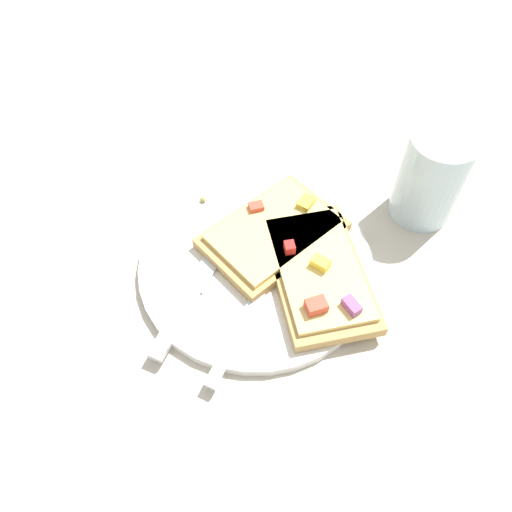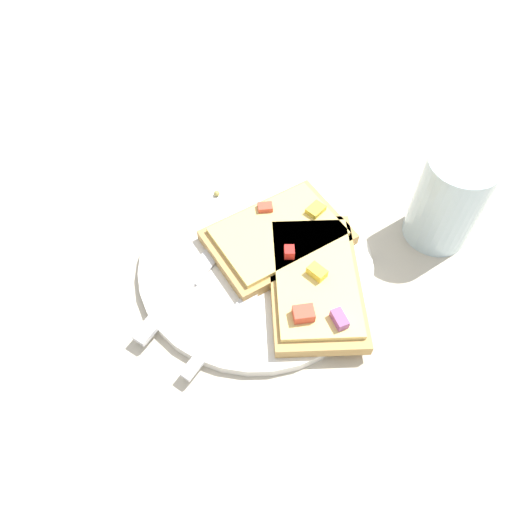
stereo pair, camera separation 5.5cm
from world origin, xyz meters
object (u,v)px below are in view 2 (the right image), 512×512
(pizza_slice_main, at_px, (278,236))
(fork, at_px, (259,285))
(plate, at_px, (256,264))
(pizza_slice_corner, at_px, (315,280))
(knife, at_px, (194,275))
(drinking_glass, at_px, (448,200))

(pizza_slice_main, bearing_deg, fork, 39.05)
(plate, xyz_separation_m, pizza_slice_corner, (-0.04, 0.06, 0.02))
(plate, relative_size, pizza_slice_corner, 1.36)
(pizza_slice_corner, bearing_deg, knife, -97.36)
(knife, distance_m, drinking_glass, 0.30)
(plate, xyz_separation_m, drinking_glass, (-0.21, 0.06, 0.05))
(fork, distance_m, pizza_slice_corner, 0.06)
(fork, height_order, drinking_glass, drinking_glass)
(drinking_glass, bearing_deg, plate, -16.48)
(fork, relative_size, pizza_slice_corner, 1.11)
(fork, relative_size, knife, 1.03)
(fork, relative_size, drinking_glass, 1.90)
(pizza_slice_main, height_order, pizza_slice_corner, pizza_slice_corner)
(fork, xyz_separation_m, pizza_slice_corner, (-0.05, 0.03, 0.01))
(knife, bearing_deg, plate, -40.31)
(plate, distance_m, knife, 0.07)
(knife, height_order, pizza_slice_main, pizza_slice_main)
(knife, xyz_separation_m, drinking_glass, (-0.28, 0.08, 0.04))
(knife, relative_size, pizza_slice_main, 1.33)
(fork, distance_m, knife, 0.07)
(fork, relative_size, pizza_slice_main, 1.37)
(plate, xyz_separation_m, knife, (0.07, -0.02, 0.01))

